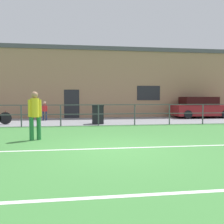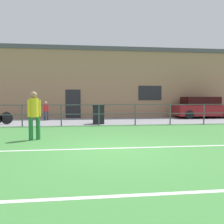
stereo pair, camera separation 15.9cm
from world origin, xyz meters
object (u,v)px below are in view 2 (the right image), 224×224
Objects in this scene: player_striker at (34,113)px; spectator_child at (46,110)px; parked_car_red at (202,108)px; trash_bin_0 at (98,114)px.

spectator_child is at bearing -110.18° from player_striker.
player_striker is 13.23m from parked_car_red.
player_striker reaches higher than spectator_child.
trash_bin_0 is (2.62, 4.83, -0.41)m from player_striker.
trash_bin_0 is at bearing -158.21° from parked_car_red.
player_striker is at bearing 91.37° from spectator_child.
parked_car_red is (11.21, 0.70, 0.03)m from spectator_child.
parked_car_red is at bearing 179.69° from spectator_child.
spectator_child is 4.11m from trash_bin_0.
parked_car_red is (10.54, 7.99, -0.23)m from player_striker.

